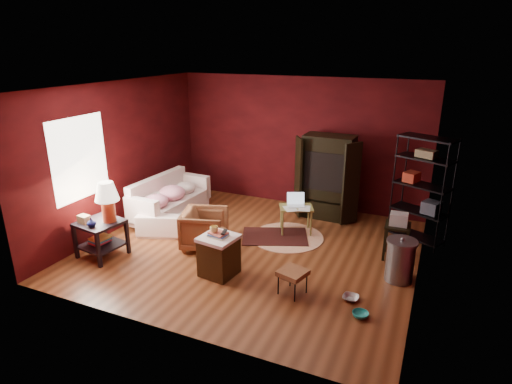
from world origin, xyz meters
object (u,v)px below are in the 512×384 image
Objects in this scene: wire_shelving at (423,186)px; laptop_desk at (296,209)px; armchair at (205,227)px; sofa at (170,199)px; hamper at (219,255)px; tv_armoire at (327,176)px; side_table at (104,213)px.

laptop_desk is at bearing -142.96° from wire_shelving.
armchair is 3.90m from wire_shelving.
armchair is 1.00× the size of laptop_desk.
sofa is 1.09× the size of wire_shelving.
armchair is (1.32, -0.88, -0.03)m from sofa.
sofa is at bearing 141.01° from hamper.
hamper is 0.38× the size of wire_shelving.
sofa is 3.24m from tv_armoire.
sofa is 4.87m from wire_shelving.
laptop_desk reaches higher than hamper.
side_table is 0.67× the size of wire_shelving.
wire_shelving reaches higher than tv_armoire.
sofa is 2.59m from hamper.
wire_shelving reaches higher than armchair.
wire_shelving is at bearing -11.59° from laptop_desk.
side_table is 3.43m from laptop_desk.
tv_armoire is at bearing 47.45° from laptop_desk.
armchair is 1.78m from laptop_desk.
side_table reaches higher than laptop_desk.
armchair is 0.44× the size of tv_armoire.
tv_armoire is at bearing 73.17° from hamper.
tv_armoire reaches higher than armchair.
hamper is at bearing -113.81° from wire_shelving.
armchair is 1.70m from side_table.
laptop_desk is at bearing 39.82° from side_table.
laptop_desk is at bearing -106.14° from tv_armoire.
laptop_desk is at bearing -62.61° from armchair.
wire_shelving is (1.83, -0.49, 0.17)m from tv_armoire.
tv_armoire is at bearing -170.96° from wire_shelving.
laptop_desk is at bearing -102.54° from sofa.
hamper is at bearing -154.16° from armchair.
side_table is at bearing -131.16° from tv_armoire.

